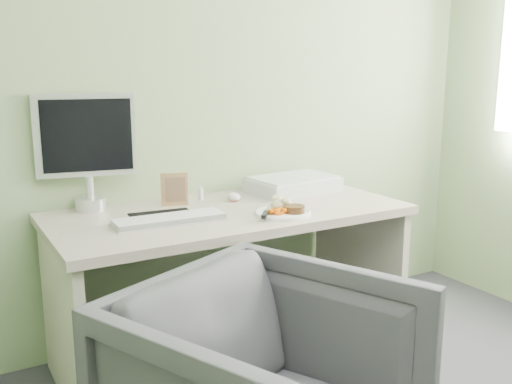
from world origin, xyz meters
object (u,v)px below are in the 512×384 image
desk (230,248)px  plate (283,213)px  scanner (293,185)px  monitor (86,145)px

desk → plate: 0.32m
plate → scanner: scanner is taller
plate → monitor: bearing=143.9°
plate → scanner: bearing=51.6°
desk → plate: plate is taller
plate → scanner: 0.49m
scanner → monitor: size_ratio=0.85×
desk → plate: bearing=-52.0°
desk → monitor: bearing=150.3°
plate → monitor: monitor is taller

